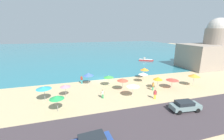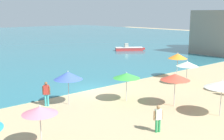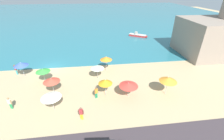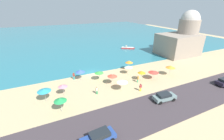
{
  "view_description": "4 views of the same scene",
  "coord_description": "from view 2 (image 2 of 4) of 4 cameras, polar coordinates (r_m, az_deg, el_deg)",
  "views": [
    {
      "loc": [
        -7.3,
        -31.9,
        10.98
      ],
      "look_at": [
        2.41,
        0.81,
        1.87
      ],
      "focal_mm": 24.0,
      "sensor_mm": 36.0,
      "label": 1
    },
    {
      "loc": [
        -13.67,
        -19.19,
        6.54
      ],
      "look_at": [
        2.86,
        0.55,
        1.29
      ],
      "focal_mm": 45.0,
      "sensor_mm": 36.0,
      "label": 2
    },
    {
      "loc": [
        7.67,
        -23.91,
        12.44
      ],
      "look_at": [
        10.06,
        -4.69,
        1.56
      ],
      "focal_mm": 24.0,
      "sensor_mm": 36.0,
      "label": 3
    },
    {
      "loc": [
        -10.25,
        -33.11,
        15.71
      ],
      "look_at": [
        3.7,
        -3.68,
        1.65
      ],
      "focal_mm": 24.0,
      "sensor_mm": 36.0,
      "label": 4
    }
  ],
  "objects": [
    {
      "name": "ground_plane",
      "position": [
        24.45,
        -4.33,
        -4.01
      ],
      "size": [
        160.0,
        160.0,
        0.0
      ],
      "primitive_type": "plane",
      "color": "tan"
    },
    {
      "name": "skiff_nearshore",
      "position": [
        49.19,
        3.51,
        4.35
      ],
      "size": [
        4.8,
        3.67,
        1.28
      ],
      "color": "#BC302F",
      "rests_on": "sea"
    },
    {
      "name": "bather_2",
      "position": [
        20.5,
        -13.2,
        -4.46
      ],
      "size": [
        0.44,
        0.41,
        1.78
      ],
      "color": "teal",
      "rests_on": "ground_plane"
    },
    {
      "name": "bather_0",
      "position": [
        15.94,
        9.35,
        -9.43
      ],
      "size": [
        0.54,
        0.33,
        1.58
      ],
      "color": "#289552",
      "rests_on": "ground_plane"
    },
    {
      "name": "beach_umbrella_10",
      "position": [
        20.17,
        12.73,
        -1.39
      ],
      "size": [
        2.08,
        2.08,
        2.42
      ],
      "color": "#B2B2B7",
      "rests_on": "ground_plane"
    },
    {
      "name": "beach_umbrella_11",
      "position": [
        29.13,
        13.2,
        2.78
      ],
      "size": [
        1.95,
        1.95,
        2.59
      ],
      "color": "#B2B2B7",
      "rests_on": "ground_plane"
    },
    {
      "name": "beach_umbrella_4",
      "position": [
        19.04,
        21.46,
        -2.72
      ],
      "size": [
        2.19,
        2.19,
        2.41
      ],
      "color": "#B2B2B7",
      "rests_on": "ground_plane"
    },
    {
      "name": "beach_umbrella_5",
      "position": [
        20.82,
        2.97,
        -1.14
      ],
      "size": [
        2.01,
        2.01,
        2.24
      ],
      "color": "#B2B2B7",
      "rests_on": "ground_plane"
    },
    {
      "name": "beach_umbrella_2",
      "position": [
        26.68,
        15.04,
        1.22
      ],
      "size": [
        2.02,
        2.02,
        2.24
      ],
      "color": "#B2B2B7",
      "rests_on": "ground_plane"
    },
    {
      "name": "beach_umbrella_6",
      "position": [
        20.24,
        -8.92,
        -1.14
      ],
      "size": [
        2.07,
        2.07,
        2.5
      ],
      "color": "#B2B2B7",
      "rests_on": "ground_plane"
    },
    {
      "name": "beach_umbrella_9",
      "position": [
        14.03,
        -14.46,
        -7.92
      ],
      "size": [
        1.73,
        1.73,
        2.21
      ],
      "color": "#B2B2B7",
      "rests_on": "ground_plane"
    }
  ]
}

